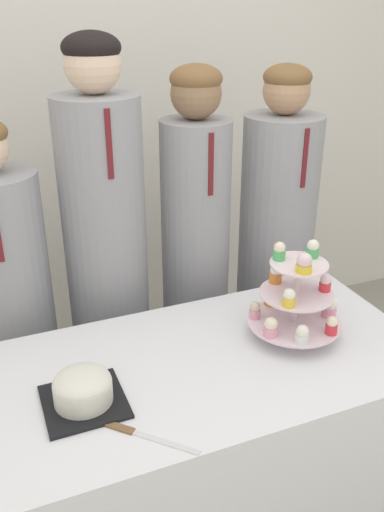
% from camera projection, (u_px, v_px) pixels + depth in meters
% --- Properties ---
extents(wall_back, '(9.00, 0.06, 2.70)m').
position_uv_depth(wall_back, '(87.00, 89.00, 2.49)').
color(wall_back, silver).
rests_on(wall_back, ground_plane).
extents(table, '(1.34, 0.67, 0.76)m').
position_uv_depth(table, '(204.00, 456.00, 1.76)').
color(table, white).
rests_on(table, ground_plane).
extents(round_cake, '(0.21, 0.21, 0.10)m').
position_uv_depth(round_cake, '(83.00, 389.00, 1.41)').
color(round_cake, black).
rests_on(round_cake, table).
extents(cake_knife, '(0.19, 0.19, 0.01)m').
position_uv_depth(cake_knife, '(136.00, 433.00, 1.33)').
color(cake_knife, silver).
rests_on(cake_knife, table).
extents(cupcake_stand, '(0.29, 0.29, 0.31)m').
position_uv_depth(cupcake_stand, '(296.00, 298.00, 1.67)').
color(cupcake_stand, silver).
rests_on(cupcake_stand, table).
extents(student_0, '(0.32, 0.32, 1.40)m').
position_uv_depth(student_0, '(12.00, 326.00, 1.96)').
color(student_0, '#939399').
rests_on(student_0, ground_plane).
extents(student_1, '(0.30, 0.30, 1.64)m').
position_uv_depth(student_1, '(108.00, 276.00, 2.03)').
color(student_1, '#939399').
rests_on(student_1, ground_plane).
extents(student_2, '(0.27, 0.27, 1.53)m').
position_uv_depth(student_2, '(195.00, 270.00, 2.18)').
color(student_2, '#939399').
rests_on(student_2, ground_plane).
extents(student_3, '(0.31, 0.32, 1.51)m').
position_uv_depth(student_3, '(274.00, 261.00, 2.31)').
color(student_3, '#939399').
rests_on(student_3, ground_plane).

